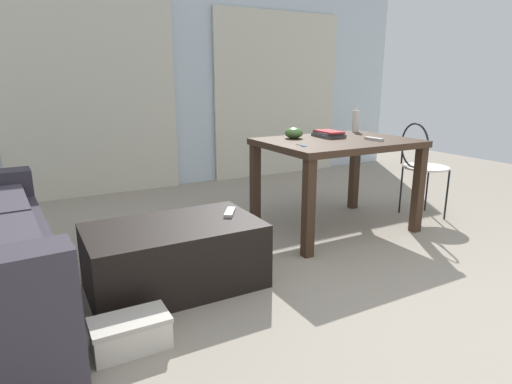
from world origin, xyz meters
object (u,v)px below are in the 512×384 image
at_px(coffee_table, 175,256).
at_px(shoebox, 131,333).
at_px(tv_remote_on_table, 374,139).
at_px(scissors, 303,145).
at_px(craft_table, 337,153).
at_px(wire_chair, 420,159).
at_px(bottle_near, 356,121).
at_px(tv_remote_primary, 230,212).
at_px(book_stack, 329,134).
at_px(bowl, 294,133).

height_order(coffee_table, shoebox, coffee_table).
distance_m(tv_remote_on_table, scissors, 0.66).
bearing_deg(craft_table, wire_chair, -7.27).
relative_size(bottle_near, tv_remote_primary, 1.26).
xyz_separation_m(book_stack, tv_remote_primary, (-1.15, -0.51, -0.37)).
relative_size(bowl, book_stack, 0.54).
bearing_deg(shoebox, craft_table, 24.70).
bearing_deg(scissors, craft_table, 18.14).
bearing_deg(scissors, shoebox, -153.44).
relative_size(craft_table, scissors, 9.39).
bearing_deg(bottle_near, wire_chair, -49.92).
relative_size(craft_table, book_stack, 4.26).
bearing_deg(coffee_table, wire_chair, 6.29).
distance_m(coffee_table, tv_remote_primary, 0.43).
bearing_deg(tv_remote_primary, bowl, 67.32).
relative_size(bowl, tv_remote_on_table, 0.93).
bearing_deg(craft_table, tv_remote_on_table, -37.39).
height_order(book_stack, tv_remote_on_table, book_stack).
bearing_deg(coffee_table, scissors, 11.99).
xyz_separation_m(bowl, tv_remote_on_table, (0.48, -0.40, -0.03)).
bearing_deg(bowl, scissors, -114.75).
distance_m(wire_chair, scissors, 1.30).
bearing_deg(bottle_near, bowl, -172.16).
distance_m(wire_chair, bowl, 1.19).
xyz_separation_m(bowl, tv_remote_primary, (-0.85, -0.57, -0.39)).
bearing_deg(coffee_table, bowl, 25.95).
bearing_deg(coffee_table, shoebox, -127.72).
height_order(wire_chair, bowl, wire_chair).
distance_m(craft_table, book_stack, 0.22).
distance_m(bottle_near, shoebox, 2.74).
relative_size(bowl, tv_remote_primary, 0.82).
bearing_deg(wire_chair, book_stack, 161.11).
xyz_separation_m(book_stack, scissors, (-0.47, -0.31, -0.02)).
bearing_deg(book_stack, coffee_table, -160.77).
distance_m(wire_chair, tv_remote_primary, 1.98).
relative_size(book_stack, tv_remote_on_table, 1.73).
bearing_deg(shoebox, coffee_table, 52.28).
bearing_deg(bottle_near, tv_remote_primary, -157.10).
bearing_deg(craft_table, bowl, 138.53).
distance_m(wire_chair, book_stack, 0.89).
height_order(bottle_near, shoebox, bottle_near).
distance_m(book_stack, tv_remote_primary, 1.31).
height_order(bottle_near, tv_remote_on_table, bottle_near).
height_order(wire_chair, scissors, wire_chair).
bearing_deg(tv_remote_on_table, craft_table, 137.02).
bearing_deg(book_stack, tv_remote_primary, -156.30).
distance_m(craft_table, shoebox, 2.13).
distance_m(tv_remote_on_table, tv_remote_primary, 1.39).
bearing_deg(craft_table, coffee_table, -166.18).
xyz_separation_m(scissors, shoebox, (-1.44, -0.72, -0.67)).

